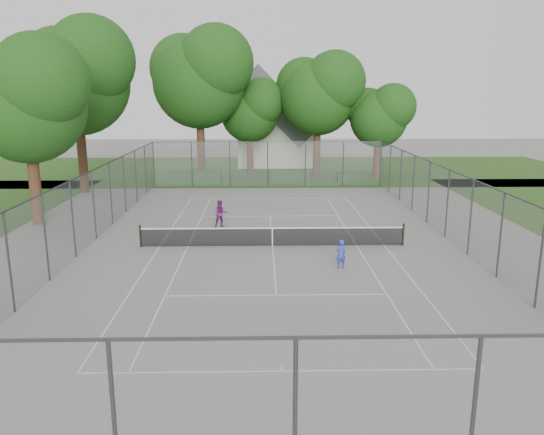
{
  "coord_description": "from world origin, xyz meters",
  "views": [
    {
      "loc": [
        -0.55,
        -24.8,
        7.34
      ],
      "look_at": [
        0.0,
        1.0,
        1.2
      ],
      "focal_mm": 35.0,
      "sensor_mm": 36.0,
      "label": 1
    }
  ],
  "objects_px": {
    "tennis_net": "(272,236)",
    "girl_player": "(341,254)",
    "house": "(278,126)",
    "woman_player": "(221,214)"
  },
  "relations": [
    {
      "from": "house",
      "to": "girl_player",
      "type": "distance_m",
      "value": 33.12
    },
    {
      "from": "house",
      "to": "woman_player",
      "type": "height_order",
      "value": "house"
    },
    {
      "from": "girl_player",
      "to": "woman_player",
      "type": "height_order",
      "value": "woman_player"
    },
    {
      "from": "woman_player",
      "to": "house",
      "type": "bearing_deg",
      "value": 66.92
    },
    {
      "from": "tennis_net",
      "to": "woman_player",
      "type": "bearing_deg",
      "value": 126.68
    },
    {
      "from": "house",
      "to": "girl_player",
      "type": "xyz_separation_m",
      "value": [
        1.63,
        -32.91,
        -3.35
      ]
    },
    {
      "from": "tennis_net",
      "to": "girl_player",
      "type": "distance_m",
      "value": 4.38
    },
    {
      "from": "tennis_net",
      "to": "girl_player",
      "type": "xyz_separation_m",
      "value": [
        2.84,
        -3.33,
        0.11
      ]
    },
    {
      "from": "girl_player",
      "to": "woman_player",
      "type": "distance_m",
      "value": 9.03
    },
    {
      "from": "tennis_net",
      "to": "woman_player",
      "type": "xyz_separation_m",
      "value": [
        -2.78,
        3.73,
        0.26
      ]
    }
  ]
}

